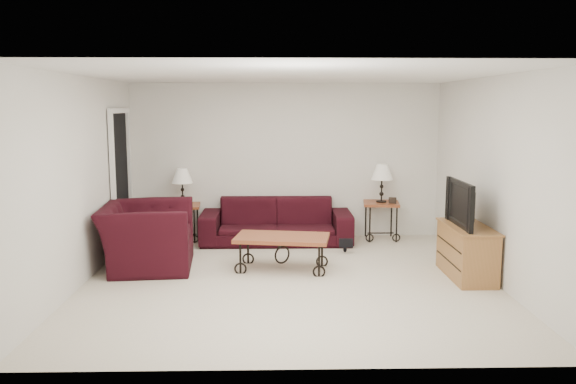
% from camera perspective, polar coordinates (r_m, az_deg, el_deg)
% --- Properties ---
extents(ground, '(5.00, 5.00, 0.00)m').
position_cam_1_polar(ground, '(7.35, 0.13, -8.54)').
color(ground, beige).
rests_on(ground, ground).
extents(wall_back, '(5.00, 0.02, 2.50)m').
position_cam_1_polar(wall_back, '(9.57, -0.25, 3.06)').
color(wall_back, silver).
rests_on(wall_back, ground).
extents(wall_front, '(5.00, 0.02, 2.50)m').
position_cam_1_polar(wall_front, '(4.62, 0.92, -2.73)').
color(wall_front, silver).
rests_on(wall_front, ground).
extents(wall_left, '(0.02, 5.00, 2.50)m').
position_cam_1_polar(wall_left, '(7.45, -19.46, 1.05)').
color(wall_left, silver).
rests_on(wall_left, ground).
extents(wall_right, '(0.02, 5.00, 2.50)m').
position_cam_1_polar(wall_right, '(7.57, 19.40, 1.16)').
color(wall_right, silver).
rests_on(wall_right, ground).
extents(ceiling, '(5.00, 5.00, 0.00)m').
position_cam_1_polar(ceiling, '(7.04, 0.14, 11.32)').
color(ceiling, white).
rests_on(ceiling, wall_back).
extents(doorway, '(0.08, 0.94, 2.04)m').
position_cam_1_polar(doorway, '(9.04, -15.99, 0.95)').
color(doorway, black).
rests_on(doorway, ground).
extents(sofa, '(2.35, 0.92, 0.69)m').
position_cam_1_polar(sofa, '(9.22, -1.15, -2.84)').
color(sofa, black).
rests_on(sofa, ground).
extents(side_table_left, '(0.58, 0.58, 0.58)m').
position_cam_1_polar(side_table_left, '(9.52, -10.15, -2.94)').
color(side_table_left, brown).
rests_on(side_table_left, ground).
extents(side_table_right, '(0.63, 0.63, 0.61)m').
position_cam_1_polar(side_table_right, '(9.56, 9.03, -2.78)').
color(side_table_right, brown).
rests_on(side_table_right, ground).
extents(lamp_left, '(0.36, 0.36, 0.58)m').
position_cam_1_polar(lamp_left, '(9.43, -10.24, 0.52)').
color(lamp_left, black).
rests_on(lamp_left, side_table_left).
extents(lamp_right, '(0.39, 0.39, 0.61)m').
position_cam_1_polar(lamp_right, '(9.46, 9.11, 0.84)').
color(lamp_right, black).
rests_on(lamp_right, side_table_right).
extents(photo_frame_left, '(0.12, 0.04, 0.10)m').
position_cam_1_polar(photo_frame_left, '(9.34, -11.25, -1.08)').
color(photo_frame_left, black).
rests_on(photo_frame_left, side_table_left).
extents(photo_frame_right, '(0.12, 0.06, 0.10)m').
position_cam_1_polar(photo_frame_right, '(9.38, 10.14, -0.81)').
color(photo_frame_right, black).
rests_on(photo_frame_right, side_table_right).
extents(coffee_table, '(1.29, 0.83, 0.45)m').
position_cam_1_polar(coffee_table, '(7.73, -0.57, -5.94)').
color(coffee_table, brown).
rests_on(coffee_table, ground).
extents(armchair, '(1.25, 1.40, 0.85)m').
position_cam_1_polar(armchair, '(8.01, -13.56, -4.21)').
color(armchair, black).
rests_on(armchair, ground).
extents(throw_pillow, '(0.13, 0.39, 0.39)m').
position_cam_1_polar(throw_pillow, '(7.91, -12.60, -3.63)').
color(throw_pillow, orange).
rests_on(throw_pillow, armchair).
extents(tv_stand, '(0.46, 1.10, 0.66)m').
position_cam_1_polar(tv_stand, '(7.71, 17.00, -5.56)').
color(tv_stand, '#9E673A').
rests_on(tv_stand, ground).
extents(television, '(0.13, 0.98, 0.57)m').
position_cam_1_polar(television, '(7.59, 17.05, -1.07)').
color(television, black).
rests_on(television, tv_stand).
extents(backpack, '(0.37, 0.33, 0.39)m').
position_cam_1_polar(backpack, '(8.69, 5.59, -4.57)').
color(backpack, black).
rests_on(backpack, ground).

